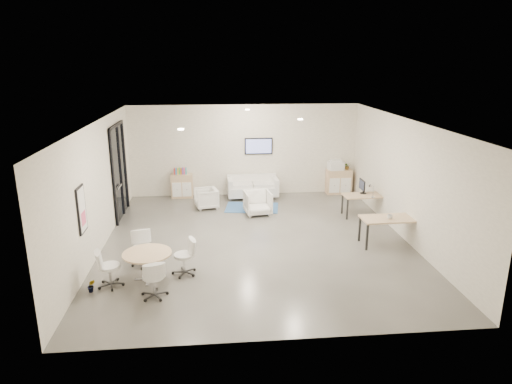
{
  "coord_description": "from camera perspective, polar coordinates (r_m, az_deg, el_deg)",
  "views": [
    {
      "loc": [
        -1.08,
        -11.31,
        4.69
      ],
      "look_at": [
        0.03,
        0.4,
        1.26
      ],
      "focal_mm": 32.0,
      "sensor_mm": 36.0,
      "label": 1
    }
  ],
  "objects": [
    {
      "name": "glass_door",
      "position": [
        14.47,
        -16.73,
        2.84
      ],
      "size": [
        0.09,
        1.9,
        2.85
      ],
      "color": "black",
      "rests_on": "room_shell"
    },
    {
      "name": "artwork",
      "position": [
        10.61,
        -20.97,
        -2.09
      ],
      "size": [
        0.05,
        0.54,
        1.04
      ],
      "color": "black",
      "rests_on": "room_shell"
    },
    {
      "name": "books",
      "position": [
        16.08,
        -9.44,
        2.58
      ],
      "size": [
        0.44,
        0.14,
        0.22
      ],
      "color": "red",
      "rests_on": "sideboard_left"
    },
    {
      "name": "cup",
      "position": [
        12.22,
        16.4,
        -2.93
      ],
      "size": [
        0.13,
        0.11,
        0.13
      ],
      "primitive_type": "imported",
      "rotation": [
        0.0,
        0.0,
        -0.0
      ],
      "color": "white",
      "rests_on": "desk_front"
    },
    {
      "name": "plant_floor",
      "position": [
        10.34,
        -19.86,
        -11.36
      ],
      "size": [
        0.19,
        0.31,
        0.13
      ],
      "primitive_type": "imported",
      "rotation": [
        0.0,
        0.0,
        0.13
      ],
      "color": "#3F7F3F",
      "rests_on": "room_shell"
    },
    {
      "name": "sideboard_right",
      "position": [
        16.74,
        10.3,
        1.3
      ],
      "size": [
        0.89,
        0.43,
        0.89
      ],
      "color": "#D6AB81",
      "rests_on": "room_shell"
    },
    {
      "name": "ceiling_spots",
      "position": [
        12.27,
        -1.26,
        9.19
      ],
      "size": [
        3.14,
        4.14,
        0.03
      ],
      "color": "#FFEAC6",
      "rests_on": "room_shell"
    },
    {
      "name": "loveseat",
      "position": [
        16.02,
        -0.46,
        0.56
      ],
      "size": [
        1.77,
        0.93,
        0.65
      ],
      "rotation": [
        0.0,
        0.0,
        0.03
      ],
      "color": "silver",
      "rests_on": "room_shell"
    },
    {
      "name": "plant_cabinet",
      "position": [
        16.67,
        11.34,
        3.12
      ],
      "size": [
        0.26,
        0.29,
        0.21
      ],
      "primitive_type": "imported",
      "rotation": [
        0.0,
        0.0,
        0.09
      ],
      "color": "#3F7F3F",
      "rests_on": "sideboard_right"
    },
    {
      "name": "armchair_left",
      "position": [
        14.95,
        -6.24,
        -0.67
      ],
      "size": [
        0.79,
        0.82,
        0.72
      ],
      "primitive_type": "imported",
      "rotation": [
        0.0,
        0.0,
        -1.36
      ],
      "color": "silver",
      "rests_on": "room_shell"
    },
    {
      "name": "sideboard_left",
      "position": [
        16.2,
        -9.23,
        0.76
      ],
      "size": [
        0.74,
        0.39,
        0.84
      ],
      "color": "#D6AB81",
      "rests_on": "room_shell"
    },
    {
      "name": "armchair_right",
      "position": [
        14.25,
        0.23,
        -1.22
      ],
      "size": [
        0.87,
        0.83,
        0.81
      ],
      "primitive_type": "imported",
      "rotation": [
        0.0,
        0.0,
        0.12
      ],
      "color": "silver",
      "rests_on": "room_shell"
    },
    {
      "name": "printer",
      "position": [
        16.57,
        9.92,
        3.34
      ],
      "size": [
        0.56,
        0.48,
        0.36
      ],
      "rotation": [
        0.0,
        0.0,
        0.12
      ],
      "color": "white",
      "rests_on": "sideboard_right"
    },
    {
      "name": "round_table",
      "position": [
        10.3,
        -13.44,
        -7.83
      ],
      "size": [
        1.07,
        1.07,
        0.65
      ],
      "color": "#D6AB81",
      "rests_on": "room_shell"
    },
    {
      "name": "wall_tv",
      "position": [
        16.12,
        0.33,
        5.76
      ],
      "size": [
        0.98,
        0.06,
        0.58
      ],
      "color": "black",
      "rests_on": "room_shell"
    },
    {
      "name": "desk_front",
      "position": [
        12.34,
        16.27,
        -3.45
      ],
      "size": [
        1.44,
        0.75,
        0.74
      ],
      "rotation": [
        0.0,
        0.0,
        0.03
      ],
      "color": "#D6AB81",
      "rests_on": "room_shell"
    },
    {
      "name": "room_shell",
      "position": [
        11.77,
        0.06,
        1.05
      ],
      "size": [
        9.6,
        10.6,
        4.8
      ],
      "color": "#4E4B47",
      "rests_on": "ground"
    },
    {
      "name": "desk_rear",
      "position": [
        14.43,
        13.41,
        -0.61
      ],
      "size": [
        1.34,
        0.72,
        0.68
      ],
      "rotation": [
        0.0,
        0.0,
        0.05
      ],
      "color": "#D6AB81",
      "rests_on": "room_shell"
    },
    {
      "name": "blue_rug",
      "position": [
        14.99,
        -0.51,
        -1.95
      ],
      "size": [
        1.85,
        1.38,
        0.01
      ],
      "primitive_type": "cube",
      "rotation": [
        0.0,
        0.0,
        -0.15
      ],
      "color": "#2F5490",
      "rests_on": "room_shell"
    },
    {
      "name": "meeting_chairs",
      "position": [
        10.36,
        -13.38,
        -8.6
      ],
      "size": [
        2.25,
        2.25,
        0.82
      ],
      "color": "white",
      "rests_on": "room_shell"
    },
    {
      "name": "monitor",
      "position": [
        14.47,
        13.15,
        0.72
      ],
      "size": [
        0.2,
        0.5,
        0.44
      ],
      "color": "black",
      "rests_on": "desk_rear"
    }
  ]
}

